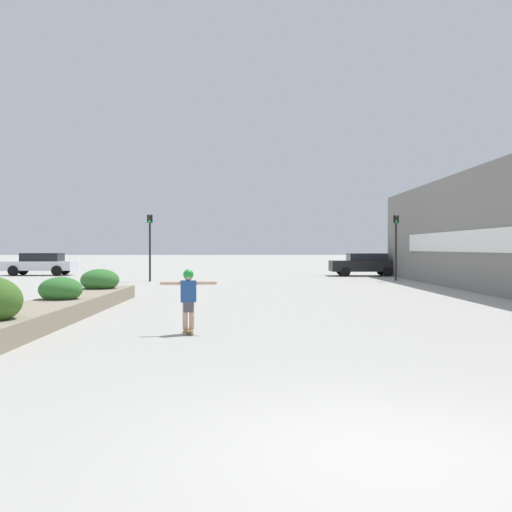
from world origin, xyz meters
The scene contains 8 objects.
ground_plane centered at (0.00, 0.00, 0.00)m, with size 300.00×300.00×0.00m, color #A3A099.
planter_box centered at (-6.34, 10.45, 0.40)m, with size 1.62×12.26×1.32m.
skateboard centered at (-2.50, 7.36, 0.07)m, with size 0.28×0.65×0.09m.
skateboarder centered at (-2.50, 7.36, 0.89)m, with size 1.23×0.23×1.32m.
car_leftmost centered at (-15.43, 34.12, 0.81)m, with size 4.68×1.90×1.53m.
car_center_left centered at (6.65, 33.12, 0.80)m, with size 4.49×2.06×1.52m.
traffic_light_left centered at (-6.69, 26.88, 2.53)m, with size 0.28×0.30×3.74m.
traffic_light_right centered at (7.28, 27.39, 2.53)m, with size 0.28×0.30×3.75m.
Camera 1 is at (-1.19, -5.07, 1.87)m, focal length 40.00 mm.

